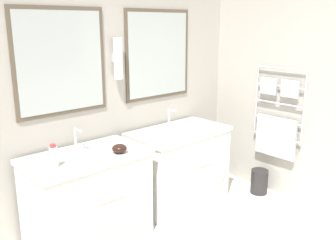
{
  "coord_description": "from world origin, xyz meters",
  "views": [
    {
      "loc": [
        -1.69,
        -0.83,
        1.91
      ],
      "look_at": [
        0.48,
        1.54,
        1.07
      ],
      "focal_mm": 40.0,
      "sensor_mm": 36.0,
      "label": 1
    }
  ],
  "objects_px": {
    "vanity_right": "(181,167)",
    "vanity_left": "(90,199)",
    "amenity_bowl": "(119,148)",
    "waste_bin": "(259,181)",
    "toiletry_bottle": "(54,157)"
  },
  "relations": [
    {
      "from": "vanity_right",
      "to": "vanity_left",
      "type": "bearing_deg",
      "value": 180.0
    },
    {
      "from": "vanity_left",
      "to": "vanity_right",
      "type": "relative_size",
      "value": 1.0
    },
    {
      "from": "vanity_right",
      "to": "amenity_bowl",
      "type": "distance_m",
      "value": 0.99
    },
    {
      "from": "vanity_left",
      "to": "waste_bin",
      "type": "distance_m",
      "value": 2.02
    },
    {
      "from": "amenity_bowl",
      "to": "vanity_right",
      "type": "bearing_deg",
      "value": 8.26
    },
    {
      "from": "vanity_left",
      "to": "toiletry_bottle",
      "type": "distance_m",
      "value": 0.6
    },
    {
      "from": "vanity_right",
      "to": "amenity_bowl",
      "type": "xyz_separation_m",
      "value": [
        -0.88,
        -0.13,
        0.45
      ]
    },
    {
      "from": "amenity_bowl",
      "to": "waste_bin",
      "type": "height_order",
      "value": "amenity_bowl"
    },
    {
      "from": "vanity_left",
      "to": "amenity_bowl",
      "type": "xyz_separation_m",
      "value": [
        0.24,
        -0.13,
        0.45
      ]
    },
    {
      "from": "amenity_bowl",
      "to": "waste_bin",
      "type": "distance_m",
      "value": 1.88
    },
    {
      "from": "vanity_left",
      "to": "amenity_bowl",
      "type": "bearing_deg",
      "value": -28.26
    },
    {
      "from": "vanity_left",
      "to": "vanity_right",
      "type": "xyz_separation_m",
      "value": [
        1.12,
        0.0,
        0.0
      ]
    },
    {
      "from": "waste_bin",
      "to": "amenity_bowl",
      "type": "bearing_deg",
      "value": 169.74
    },
    {
      "from": "toiletry_bottle",
      "to": "amenity_bowl",
      "type": "height_order",
      "value": "toiletry_bottle"
    },
    {
      "from": "vanity_left",
      "to": "toiletry_bottle",
      "type": "bearing_deg",
      "value": -169.64
    }
  ]
}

